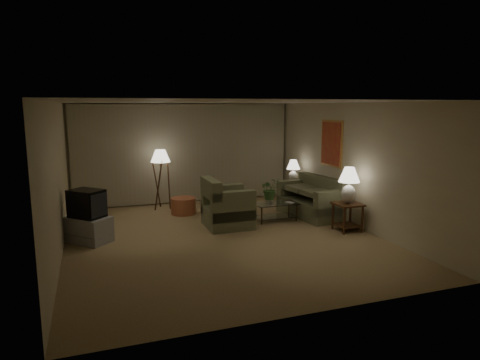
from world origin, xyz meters
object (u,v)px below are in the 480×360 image
at_px(armchair, 228,207).
at_px(coffee_table, 276,209).
at_px(sofa, 310,201).
at_px(table_lamp_near, 349,182).
at_px(side_table_near, 348,212).
at_px(tv_cabinet, 88,229).
at_px(crt_tv, 87,203).
at_px(vase, 270,200).
at_px(table_lamp_far, 293,169).
at_px(floor_lamp, 161,178).
at_px(ottoman, 183,206).
at_px(side_table_far, 293,190).

distance_m(armchair, coffee_table, 1.21).
bearing_deg(coffee_table, armchair, -175.67).
bearing_deg(sofa, table_lamp_near, -1.62).
xyz_separation_m(sofa, side_table_near, (0.15, -1.35, 0.03)).
bearing_deg(sofa, tv_cabinet, -94.23).
bearing_deg(armchair, coffee_table, -85.44).
bearing_deg(sofa, armchair, -92.89).
height_order(crt_tv, vase, crt_tv).
distance_m(tv_cabinet, crt_tv, 0.52).
bearing_deg(table_lamp_far, floor_lamp, 168.30).
bearing_deg(ottoman, armchair, -64.36).
xyz_separation_m(sofa, ottoman, (-2.84, 1.24, -0.18)).
bearing_deg(coffee_table, table_lamp_near, -48.57).
xyz_separation_m(tv_cabinet, ottoman, (2.21, 1.57, -0.05)).
xyz_separation_m(armchair, side_table_near, (2.30, -1.16, -0.02)).
xyz_separation_m(table_lamp_far, coffee_table, (-1.10, -1.35, -0.69)).
xyz_separation_m(table_lamp_near, tv_cabinet, (-5.20, 1.02, -0.80)).
distance_m(table_lamp_far, floor_lamp, 3.48).
relative_size(crt_tv, floor_lamp, 0.50).
xyz_separation_m(crt_tv, floor_lamp, (1.80, 2.28, 0.03)).
xyz_separation_m(sofa, armchair, (-2.15, -0.19, 0.05)).
bearing_deg(floor_lamp, sofa, -31.00).
xyz_separation_m(floor_lamp, ottoman, (0.41, -0.71, -0.60)).
height_order(coffee_table, vase, vase).
bearing_deg(floor_lamp, side_table_far, -11.70).
bearing_deg(tv_cabinet, crt_tv, 0.00).
relative_size(side_table_far, ottoman, 1.00).
height_order(sofa, side_table_far, sofa).
bearing_deg(floor_lamp, tv_cabinet, -128.19).
height_order(table_lamp_near, tv_cabinet, table_lamp_near).
height_order(sofa, tv_cabinet, sofa).
bearing_deg(crt_tv, floor_lamp, 97.44).
distance_m(side_table_far, vase, 1.85).
height_order(coffee_table, ottoman, coffee_table).
bearing_deg(crt_tv, coffee_table, 48.84).
height_order(side_table_far, table_lamp_near, table_lamp_near).
bearing_deg(ottoman, tv_cabinet, -144.56).
xyz_separation_m(table_lamp_near, table_lamp_far, (0.00, 2.60, -0.09)).
distance_m(sofa, side_table_far, 1.26).
height_order(table_lamp_near, vase, table_lamp_near).
height_order(tv_cabinet, crt_tv, crt_tv).
relative_size(side_table_near, table_lamp_far, 0.97).
distance_m(side_table_near, table_lamp_near, 0.64).
relative_size(sofa, side_table_far, 3.22).
height_order(table_lamp_near, crt_tv, table_lamp_near).
xyz_separation_m(armchair, side_table_far, (2.30, 1.44, -0.03)).
relative_size(tv_cabinet, floor_lamp, 0.63).
xyz_separation_m(table_lamp_far, tv_cabinet, (-5.20, -1.58, -0.72)).
distance_m(coffee_table, vase, 0.27).
distance_m(sofa, crt_tv, 5.08).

